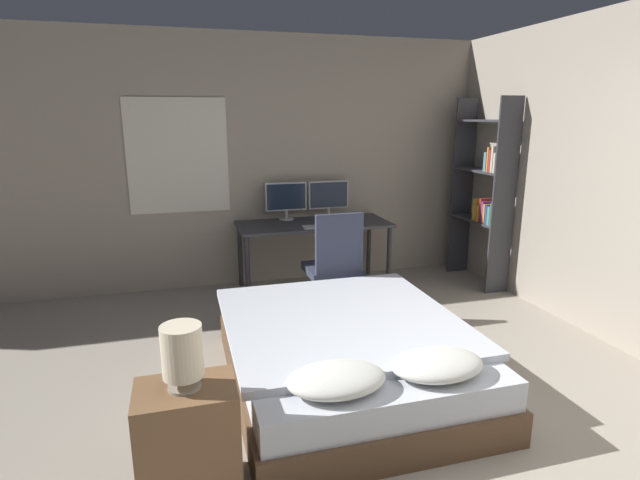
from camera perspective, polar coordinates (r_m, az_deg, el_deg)
The scene contains 12 objects.
wall_back at distance 5.67m, azimuth -1.78°, elevation 8.94°, with size 12.00×0.08×2.70m.
wall_side_right at distance 4.75m, azimuth 30.24°, elevation 6.04°, with size 0.06×12.00×2.70m.
bed at distance 3.59m, azimuth 3.03°, elevation -12.86°, with size 1.61×1.96×0.54m.
nightstand at distance 2.73m, azimuth -14.78°, elevation -21.38°, with size 0.48×0.35×0.59m.
bedside_lamp at distance 2.48m, azimuth -15.48°, elevation -12.28°, with size 0.19×0.19×0.32m.
desk at distance 5.38m, azimuth -0.75°, elevation 1.17°, with size 1.62×0.69×0.74m.
monitor_left at distance 5.49m, azimuth -3.89°, elevation 4.76°, with size 0.46×0.16×0.41m.
monitor_right at distance 5.61m, azimuth 0.98°, elevation 4.99°, with size 0.46×0.16×0.41m.
keyboard at distance 5.13m, azimuth -0.05°, elevation 1.55°, with size 0.35×0.13×0.02m.
computer_mouse at distance 5.20m, azimuth 2.76°, elevation 1.81°, with size 0.07×0.05×0.04m.
office_chair at distance 4.72m, azimuth 1.60°, elevation -3.85°, with size 0.52×0.52×1.01m.
bookshelf at distance 5.74m, azimuth 18.49°, elevation 5.66°, with size 0.27×0.82×2.05m.
Camera 1 is at (-1.40, -1.77, 1.86)m, focal length 28.00 mm.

